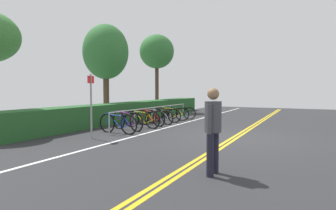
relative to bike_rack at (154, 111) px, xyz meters
The scene contains 18 objects.
ground_plane 4.62m from the bike_rack, 114.46° to the right, with size 32.75×12.18×0.05m, color #2B2B2D.
centre_line_yellow_inner 4.69m from the bike_rack, 114.06° to the right, with size 29.48×0.10×0.00m, color gold.
centre_line_yellow_outer 4.55m from the bike_rack, 114.88° to the right, with size 29.48×0.10×0.00m, color gold.
bike_lane_stripe_white 2.23m from the bike_rack, 152.39° to the right, with size 29.48×0.12×0.00m, color white.
bike_rack is the anchor object (origin of this frame).
bicycle_0 2.90m from the bike_rack, behind, with size 0.46×1.78×0.77m.
bicycle_1 2.06m from the bike_rack, behind, with size 0.65×1.80×0.78m.
bicycle_2 1.18m from the bike_rack, behind, with size 0.46×1.80×0.76m.
bicycle_3 0.47m from the bike_rack, behind, with size 0.57×1.67×0.74m.
bicycle_4 0.46m from the bike_rack, 10.76° to the right, with size 0.59×1.69×0.69m.
bicycle_5 1.20m from the bike_rack, ahead, with size 0.46×1.71×0.73m.
bicycle_6 1.96m from the bike_rack, ahead, with size 0.68×1.73×0.72m.
bicycle_7 2.76m from the bike_rack, ahead, with size 0.62×1.60×0.70m.
pedestrian 7.96m from the bike_rack, 142.96° to the right, with size 0.49×0.32×1.66m.
sign_post_near 4.30m from the bike_rack, behind, with size 0.36×0.10×2.12m.
hedge_backdrop 2.64m from the bike_rack, 55.30° to the left, with size 15.64×1.08×0.92m, color #235626.
tree_mid 4.90m from the bike_rack, 71.91° to the left, with size 2.47×2.47×5.13m.
tree_far_right 8.34m from the bike_rack, 27.62° to the left, with size 2.43×2.43×5.46m.
Camera 1 is at (-9.77, -2.30, 1.65)m, focal length 31.28 mm.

